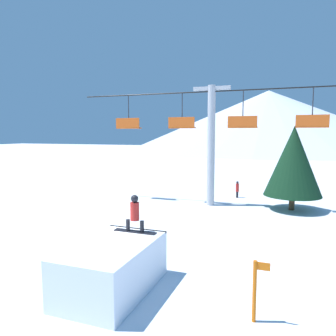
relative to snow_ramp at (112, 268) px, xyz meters
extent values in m
plane|color=white|center=(-1.39, 0.50, -0.73)|extent=(220.00, 220.00, 0.00)
cone|color=silver|center=(-1.39, 91.97, 7.76)|extent=(80.06, 80.06, 16.98)
cube|color=white|center=(0.00, 0.00, 0.00)|extent=(2.13, 3.54, 1.46)
cube|color=silver|center=(0.00, 1.72, 0.70)|extent=(2.13, 0.10, 0.06)
cube|color=black|center=(0.10, 1.32, 0.74)|extent=(1.48, 0.26, 0.03)
cylinder|color=black|center=(-0.15, 1.32, 0.94)|extent=(0.13, 0.13, 0.37)
cylinder|color=black|center=(0.36, 1.32, 0.94)|extent=(0.13, 0.13, 0.37)
cylinder|color=red|center=(0.10, 1.32, 1.43)|extent=(0.30, 0.30, 0.60)
sphere|color=black|center=(0.10, 1.32, 1.86)|extent=(0.25, 0.25, 0.25)
cylinder|color=#B2B2B7|center=(0.04, 12.68, 3.16)|extent=(0.50, 0.50, 7.78)
cube|color=#B2B2B7|center=(0.04, 12.68, 6.86)|extent=(2.40, 0.24, 0.24)
cylinder|color=black|center=(0.04, 12.68, 6.66)|extent=(18.70, 0.08, 0.08)
cylinder|color=#28282D|center=(-5.92, 12.68, 5.51)|extent=(0.06, 0.06, 2.29)
cube|color=#E05619|center=(-5.92, 12.68, 4.36)|extent=(1.80, 0.44, 0.08)
cube|color=#E05619|center=(-5.92, 12.50, 4.71)|extent=(1.80, 0.08, 0.70)
cylinder|color=#28282D|center=(-1.94, 12.68, 5.51)|extent=(0.06, 0.06, 2.29)
cube|color=#E05619|center=(-1.94, 12.68, 4.36)|extent=(1.80, 0.44, 0.08)
cube|color=#E05619|center=(-1.94, 12.50, 4.71)|extent=(1.80, 0.08, 0.70)
cylinder|color=#28282D|center=(2.03, 12.68, 5.51)|extent=(0.06, 0.06, 2.29)
cube|color=#E05619|center=(2.03, 12.68, 4.36)|extent=(1.80, 0.44, 0.08)
cube|color=#E05619|center=(2.03, 12.50, 4.71)|extent=(1.80, 0.08, 0.70)
cylinder|color=#28282D|center=(6.00, 12.68, 5.51)|extent=(0.06, 0.06, 2.29)
cube|color=#E05619|center=(6.00, 12.68, 4.36)|extent=(1.80, 0.44, 0.08)
cube|color=#E05619|center=(6.00, 12.50, 4.71)|extent=(1.80, 0.08, 0.70)
cylinder|color=#4C3823|center=(5.08, 13.07, -0.28)|extent=(0.35, 0.35, 0.90)
cone|color=black|center=(5.08, 13.07, 2.32)|extent=(3.44, 3.44, 4.29)
cylinder|color=orange|center=(4.15, -0.17, 0.07)|extent=(0.10, 0.10, 1.59)
cube|color=orange|center=(4.33, -0.17, 0.75)|extent=(0.36, 0.02, 0.20)
cylinder|color=black|center=(1.33, 15.81, -0.50)|extent=(0.17, 0.17, 0.45)
cylinder|color=red|center=(1.33, 15.81, 0.02)|extent=(0.24, 0.24, 0.60)
sphere|color=#232328|center=(1.33, 15.81, 0.41)|extent=(0.18, 0.18, 0.18)
camera|label=1|loc=(4.84, -8.24, 4.01)|focal=35.00mm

